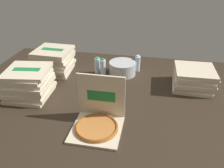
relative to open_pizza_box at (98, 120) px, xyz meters
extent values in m
cube|color=#2D2319|center=(0.03, 0.39, -0.08)|extent=(3.20, 2.40, 0.02)
cube|color=beige|center=(0.00, -0.05, -0.06)|extent=(0.40, 0.40, 0.02)
cylinder|color=#B77033|center=(0.00, -0.05, -0.05)|extent=(0.36, 0.36, 0.02)
torus|color=#9C501E|center=(0.00, -0.05, -0.04)|extent=(0.35, 0.35, 0.02)
cube|color=beige|center=(0.00, 0.14, 0.15)|extent=(0.40, 0.05, 0.40)
cube|color=#197A38|center=(0.00, 0.13, 0.15)|extent=(0.24, 0.01, 0.10)
cube|color=beige|center=(-0.80, 0.34, -0.06)|extent=(0.42, 0.42, 0.04)
cube|color=beige|center=(-0.79, 0.35, -0.02)|extent=(0.43, 0.43, 0.04)
cube|color=#197A38|center=(-0.79, 0.35, 0.00)|extent=(0.27, 0.09, 0.00)
cube|color=beige|center=(-0.81, 0.34, 0.02)|extent=(0.45, 0.45, 0.04)
cube|color=#197A38|center=(-0.81, 0.34, 0.04)|extent=(0.27, 0.10, 0.00)
cube|color=beige|center=(-0.79, 0.34, 0.05)|extent=(0.43, 0.43, 0.04)
cube|color=#197A38|center=(-0.79, 0.34, 0.07)|extent=(0.27, 0.09, 0.00)
cube|color=beige|center=(-0.79, 0.34, 0.09)|extent=(0.43, 0.43, 0.04)
cube|color=beige|center=(-0.80, 0.36, 0.13)|extent=(0.45, 0.45, 0.04)
cube|color=beige|center=(-0.81, 0.35, 0.16)|extent=(0.43, 0.43, 0.04)
cube|color=beige|center=(-0.80, 0.36, 0.20)|extent=(0.46, 0.46, 0.04)
cube|color=#197A38|center=(-0.80, 0.36, 0.22)|extent=(0.27, 0.11, 0.00)
cube|color=beige|center=(0.84, 0.84, -0.06)|extent=(0.42, 0.42, 0.04)
cube|color=beige|center=(0.85, 0.84, -0.02)|extent=(0.41, 0.41, 0.04)
cube|color=beige|center=(0.85, 0.83, 0.02)|extent=(0.42, 0.42, 0.04)
cube|color=#197A38|center=(0.85, 0.83, 0.04)|extent=(0.26, 0.08, 0.00)
cube|color=beige|center=(0.84, 0.84, 0.05)|extent=(0.41, 0.41, 0.04)
cube|color=#197A38|center=(0.84, 0.84, 0.07)|extent=(0.26, 0.07, 0.00)
cube|color=beige|center=(0.86, 0.84, 0.09)|extent=(0.43, 0.43, 0.04)
cube|color=#197A38|center=(0.86, 0.84, 0.11)|extent=(0.27, 0.09, 0.00)
cube|color=beige|center=(0.85, 0.84, 0.13)|extent=(0.41, 0.41, 0.04)
cube|color=beige|center=(-0.78, 0.91, -0.06)|extent=(0.43, 0.43, 0.04)
cube|color=#197A38|center=(-0.78, 0.91, -0.04)|extent=(0.27, 0.09, 0.00)
cube|color=beige|center=(-0.78, 0.92, -0.02)|extent=(0.43, 0.43, 0.04)
cube|color=beige|center=(-0.77, 0.90, 0.02)|extent=(0.41, 0.41, 0.04)
cube|color=#197A38|center=(-0.77, 0.90, 0.04)|extent=(0.26, 0.08, 0.00)
cube|color=beige|center=(-0.78, 0.90, 0.05)|extent=(0.43, 0.43, 0.04)
cube|color=beige|center=(-0.77, 0.92, 0.09)|extent=(0.43, 0.43, 0.04)
cube|color=beige|center=(-0.77, 0.92, 0.13)|extent=(0.41, 0.41, 0.04)
cube|color=#197A38|center=(-0.77, 0.92, 0.15)|extent=(0.26, 0.07, 0.00)
cube|color=beige|center=(-0.78, 0.91, 0.16)|extent=(0.41, 0.41, 0.04)
cube|color=beige|center=(-0.77, 0.91, 0.20)|extent=(0.42, 0.42, 0.04)
cube|color=#197A38|center=(-0.77, 0.91, 0.22)|extent=(0.27, 0.08, 0.00)
cylinder|color=#B7BABF|center=(0.05, 1.00, 0.00)|extent=(0.32, 0.32, 0.15)
cylinder|color=silver|center=(-0.25, 0.98, 0.02)|extent=(0.07, 0.07, 0.19)
cylinder|color=#239951|center=(-0.25, 0.98, 0.12)|extent=(0.04, 0.04, 0.02)
cylinder|color=silver|center=(0.22, 1.13, 0.02)|extent=(0.07, 0.07, 0.19)
cylinder|color=white|center=(0.22, 1.13, 0.12)|extent=(0.04, 0.04, 0.02)
cylinder|color=silver|center=(-0.17, 0.94, 0.02)|extent=(0.07, 0.07, 0.19)
cylinder|color=#239951|center=(-0.17, 0.94, 0.12)|extent=(0.04, 0.04, 0.02)
camera|label=1|loc=(0.40, -1.46, 1.19)|focal=36.86mm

